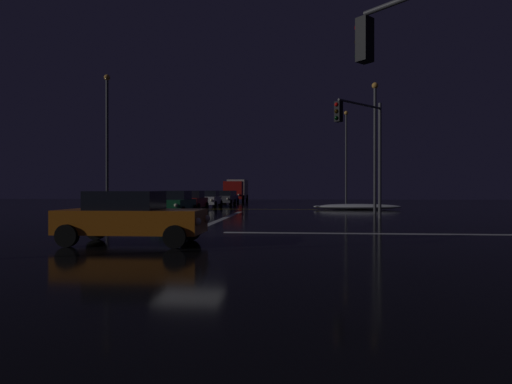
{
  "coord_description": "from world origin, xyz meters",
  "views": [
    {
      "loc": [
        3.91,
        -16.05,
        1.59
      ],
      "look_at": [
        1.49,
        12.05,
        1.49
      ],
      "focal_mm": 30.08,
      "sensor_mm": 36.0,
      "label": 1
    }
  ],
  "objects_px": {
    "sedan_gray": "(225,198)",
    "sedan_blue": "(229,197)",
    "sedan_orange_crossing": "(131,217)",
    "traffic_signal_se": "(477,53)",
    "sedan_white": "(209,199)",
    "streetlamp_right_near": "(375,138)",
    "traffic_signal_ne": "(364,137)",
    "streetlamp_left_near": "(107,134)",
    "sedan_red": "(191,201)",
    "sedan_green": "(175,203)",
    "streetlamp_right_far": "(346,152)",
    "box_truck": "(237,190)"
  },
  "relations": [
    {
      "from": "sedan_red",
      "to": "streetlamp_right_near",
      "type": "height_order",
      "value": "streetlamp_right_near"
    },
    {
      "from": "streetlamp_right_near",
      "to": "traffic_signal_se",
      "type": "bearing_deg",
      "value": -95.58
    },
    {
      "from": "sedan_red",
      "to": "sedan_orange_crossing",
      "type": "bearing_deg",
      "value": -81.48
    },
    {
      "from": "sedan_orange_crossing",
      "to": "traffic_signal_se",
      "type": "xyz_separation_m",
      "value": [
        8.36,
        -3.83,
        3.45
      ]
    },
    {
      "from": "sedan_blue",
      "to": "sedan_red",
      "type": "bearing_deg",
      "value": -90.62
    },
    {
      "from": "sedan_blue",
      "to": "traffic_signal_se",
      "type": "bearing_deg",
      "value": -75.17
    },
    {
      "from": "sedan_green",
      "to": "sedan_blue",
      "type": "distance_m",
      "value": 24.25
    },
    {
      "from": "sedan_orange_crossing",
      "to": "streetlamp_right_near",
      "type": "relative_size",
      "value": 0.48
    },
    {
      "from": "sedan_green",
      "to": "traffic_signal_se",
      "type": "xyz_separation_m",
      "value": [
        10.99,
        -18.04,
        3.45
      ]
    },
    {
      "from": "traffic_signal_ne",
      "to": "traffic_signal_se",
      "type": "height_order",
      "value": "traffic_signal_ne"
    },
    {
      "from": "sedan_orange_crossing",
      "to": "streetlamp_right_far",
      "type": "relative_size",
      "value": 0.43
    },
    {
      "from": "sedan_gray",
      "to": "sedan_orange_crossing",
      "type": "relative_size",
      "value": 1.0
    },
    {
      "from": "sedan_blue",
      "to": "streetlamp_right_near",
      "type": "bearing_deg",
      "value": -57.38
    },
    {
      "from": "sedan_orange_crossing",
      "to": "streetlamp_right_far",
      "type": "xyz_separation_m",
      "value": [
        10.46,
        33.68,
        4.92
      ]
    },
    {
      "from": "sedan_green",
      "to": "traffic_signal_se",
      "type": "height_order",
      "value": "traffic_signal_se"
    },
    {
      "from": "sedan_red",
      "to": "traffic_signal_ne",
      "type": "relative_size",
      "value": 0.66
    },
    {
      "from": "streetlamp_left_near",
      "to": "sedan_gray",
      "type": "bearing_deg",
      "value": 68.3
    },
    {
      "from": "sedan_red",
      "to": "sedan_blue",
      "type": "height_order",
      "value": "same"
    },
    {
      "from": "sedan_red",
      "to": "sedan_white",
      "type": "bearing_deg",
      "value": 89.68
    },
    {
      "from": "sedan_red",
      "to": "sedan_gray",
      "type": "height_order",
      "value": "same"
    },
    {
      "from": "traffic_signal_se",
      "to": "box_truck",
      "type": "bearing_deg",
      "value": 102.67
    },
    {
      "from": "streetlamp_left_near",
      "to": "streetlamp_right_far",
      "type": "bearing_deg",
      "value": 39.95
    },
    {
      "from": "sedan_gray",
      "to": "sedan_orange_crossing",
      "type": "xyz_separation_m",
      "value": [
        2.49,
        -33.14,
        0.0
      ]
    },
    {
      "from": "traffic_signal_ne",
      "to": "sedan_gray",
      "type": "bearing_deg",
      "value": 117.18
    },
    {
      "from": "box_truck",
      "to": "sedan_orange_crossing",
      "type": "xyz_separation_m",
      "value": [
        2.94,
        -46.43,
        -0.91
      ]
    },
    {
      "from": "sedan_red",
      "to": "streetlamp_right_near",
      "type": "xyz_separation_m",
      "value": [
        13.5,
        -2.6,
        4.41
      ]
    },
    {
      "from": "traffic_signal_se",
      "to": "streetlamp_right_far",
      "type": "distance_m",
      "value": 37.59
    },
    {
      "from": "box_truck",
      "to": "streetlamp_right_far",
      "type": "xyz_separation_m",
      "value": [
        13.4,
        -12.75,
        4.02
      ]
    },
    {
      "from": "sedan_white",
      "to": "sedan_gray",
      "type": "distance_m",
      "value": 6.15
    },
    {
      "from": "sedan_green",
      "to": "sedan_orange_crossing",
      "type": "bearing_deg",
      "value": -79.5
    },
    {
      "from": "traffic_signal_se",
      "to": "streetlamp_right_far",
      "type": "xyz_separation_m",
      "value": [
        2.1,
        37.5,
        1.47
      ]
    },
    {
      "from": "traffic_signal_ne",
      "to": "streetlamp_left_near",
      "type": "bearing_deg",
      "value": 160.06
    },
    {
      "from": "sedan_red",
      "to": "sedan_green",
      "type": "bearing_deg",
      "value": -86.17
    },
    {
      "from": "sedan_blue",
      "to": "box_truck",
      "type": "bearing_deg",
      "value": 90.69
    },
    {
      "from": "sedan_blue",
      "to": "sedan_orange_crossing",
      "type": "distance_m",
      "value": 38.57
    },
    {
      "from": "sedan_gray",
      "to": "traffic_signal_ne",
      "type": "height_order",
      "value": "traffic_signal_ne"
    },
    {
      "from": "sedan_orange_crossing",
      "to": "sedan_white",
      "type": "bearing_deg",
      "value": 96.34
    },
    {
      "from": "sedan_white",
      "to": "streetlamp_right_near",
      "type": "height_order",
      "value": "streetlamp_right_near"
    },
    {
      "from": "sedan_green",
      "to": "traffic_signal_ne",
      "type": "height_order",
      "value": "traffic_signal_ne"
    },
    {
      "from": "sedan_red",
      "to": "traffic_signal_ne",
      "type": "height_order",
      "value": "traffic_signal_ne"
    },
    {
      "from": "sedan_green",
      "to": "traffic_signal_ne",
      "type": "relative_size",
      "value": 0.66
    },
    {
      "from": "sedan_red",
      "to": "traffic_signal_se",
      "type": "relative_size",
      "value": 0.71
    },
    {
      "from": "sedan_gray",
      "to": "sedan_blue",
      "type": "xyz_separation_m",
      "value": [
        -0.35,
        5.32,
        0.0
      ]
    },
    {
      "from": "sedan_red",
      "to": "traffic_signal_ne",
      "type": "bearing_deg",
      "value": -37.16
    },
    {
      "from": "traffic_signal_se",
      "to": "streetlamp_left_near",
      "type": "relative_size",
      "value": 0.61
    },
    {
      "from": "sedan_blue",
      "to": "sedan_orange_crossing",
      "type": "height_order",
      "value": "same"
    },
    {
      "from": "sedan_white",
      "to": "traffic_signal_se",
      "type": "xyz_separation_m",
      "value": [
        11.36,
        -30.84,
        3.45
      ]
    },
    {
      "from": "sedan_white",
      "to": "sedan_orange_crossing",
      "type": "relative_size",
      "value": 1.0
    },
    {
      "from": "sedan_blue",
      "to": "streetlamp_left_near",
      "type": "distance_m",
      "value": 22.13
    },
    {
      "from": "sedan_gray",
      "to": "sedan_blue",
      "type": "relative_size",
      "value": 1.0
    }
  ]
}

